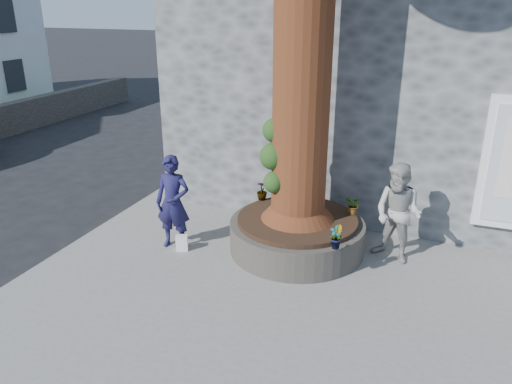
% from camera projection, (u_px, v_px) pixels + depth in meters
% --- Properties ---
extents(ground, '(120.00, 120.00, 0.00)m').
position_uv_depth(ground, '(203.00, 307.00, 7.25)').
color(ground, black).
rests_on(ground, ground).
extents(pavement, '(9.00, 8.00, 0.12)m').
position_uv_depth(pavement, '(321.00, 289.00, 7.59)').
color(pavement, slate).
rests_on(pavement, ground).
extents(yellow_line, '(0.10, 30.00, 0.01)m').
position_uv_depth(yellow_line, '(79.00, 243.00, 9.15)').
color(yellow_line, yellow).
rests_on(yellow_line, ground).
extents(stone_shop, '(10.30, 8.30, 6.30)m').
position_uv_depth(stone_shop, '(436.00, 47.00, 11.52)').
color(stone_shop, '#494C4E').
rests_on(stone_shop, ground).
extents(planter, '(2.30, 2.30, 0.60)m').
position_uv_depth(planter, '(297.00, 234.00, 8.57)').
color(planter, black).
rests_on(planter, pavement).
extents(man, '(0.65, 0.48, 1.65)m').
position_uv_depth(man, '(173.00, 202.00, 8.50)').
color(man, '#191740').
rests_on(man, pavement).
extents(woman, '(0.99, 0.89, 1.66)m').
position_uv_depth(woman, '(398.00, 213.00, 8.04)').
color(woman, '#A6A59F').
rests_on(woman, pavement).
extents(shopping_bag, '(0.23, 0.19, 0.28)m').
position_uv_depth(shopping_bag, '(182.00, 243.00, 8.59)').
color(shopping_bag, white).
rests_on(shopping_bag, pavement).
extents(plant_a, '(0.21, 0.16, 0.35)m').
position_uv_depth(plant_a, '(336.00, 237.00, 7.37)').
color(plant_a, gray).
rests_on(plant_a, planter).
extents(plant_b, '(0.21, 0.21, 0.36)m').
position_uv_depth(plant_b, '(336.00, 237.00, 7.37)').
color(plant_b, gray).
rests_on(plant_b, planter).
extents(plant_c, '(0.20, 0.20, 0.35)m').
position_uv_depth(plant_c, '(262.00, 191.00, 9.16)').
color(plant_c, gray).
rests_on(plant_c, planter).
extents(plant_d, '(0.40, 0.40, 0.33)m').
position_uv_depth(plant_d, '(353.00, 205.00, 8.54)').
color(plant_d, gray).
rests_on(plant_d, planter).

